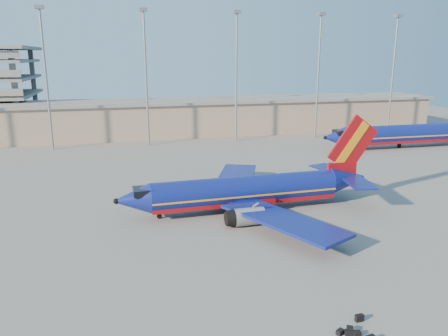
{
  "coord_description": "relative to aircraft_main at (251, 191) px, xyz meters",
  "views": [
    {
      "loc": [
        -12.16,
        -50.06,
        19.09
      ],
      "look_at": [
        2.2,
        6.69,
        4.0
      ],
      "focal_mm": 35.0,
      "sensor_mm": 36.0,
      "label": 1
    }
  ],
  "objects": [
    {
      "name": "ground",
      "position": [
        -4.08,
        -0.22,
        -2.5
      ],
      "size": [
        220.0,
        220.0,
        0.0
      ],
      "primitive_type": "plane",
      "color": "slate",
      "rests_on": "ground"
    },
    {
      "name": "aircraft_main",
      "position": [
        0.0,
        0.0,
        0.0
      ],
      "size": [
        34.59,
        33.28,
        11.71
      ],
      "rotation": [
        0.0,
        0.0,
        0.03
      ],
      "color": "navy",
      "rests_on": "ground"
    },
    {
      "name": "aircraft_second",
      "position": [
        43.54,
        29.2,
        0.46
      ],
      "size": [
        38.08,
        14.85,
        12.9
      ],
      "rotation": [
        0.0,
        0.0,
        -0.01
      ],
      "color": "navy",
      "rests_on": "ground"
    },
    {
      "name": "terminal_building",
      "position": [
        5.92,
        57.78,
        1.81
      ],
      "size": [
        122.0,
        16.0,
        8.5
      ],
      "color": "gray",
      "rests_on": "ground"
    },
    {
      "name": "luggage_pile",
      "position": [
        -0.58,
        -26.35,
        -2.27
      ],
      "size": [
        2.84,
        2.78,
        0.54
      ],
      "color": "black",
      "rests_on": "ground"
    },
    {
      "name": "light_mast_row",
      "position": [
        0.92,
        45.78,
        15.05
      ],
      "size": [
        101.6,
        1.6,
        28.65
      ],
      "color": "gray",
      "rests_on": "ground"
    }
  ]
}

